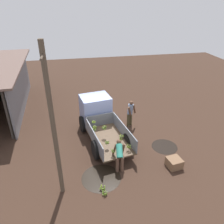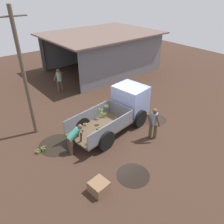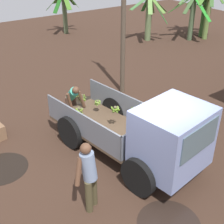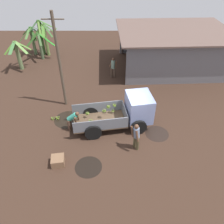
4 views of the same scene
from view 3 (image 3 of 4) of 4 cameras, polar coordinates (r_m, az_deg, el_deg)
The scene contains 16 objects.
ground at distance 8.47m, azimuth 5.25°, elevation -10.17°, with size 36.00×36.00×0.00m, color #38251B.
mud_patch_0 at distance 8.92m, azimuth -19.49°, elevation -9.68°, with size 1.38×1.38×0.01m, color black.
mud_patch_1 at distance 11.28m, azimuth -3.91°, elevation 0.96°, with size 1.77×1.77×0.01m, color black.
mud_patch_2 at distance 7.22m, azimuth 10.34°, elevation -19.49°, with size 1.38×1.38×0.01m, color black.
cargo_truck at distance 7.83m, azimuth 7.54°, elevation -4.35°, with size 4.84×2.57×2.04m.
utility_pole at distance 11.39m, azimuth 2.13°, elevation 18.13°, with size 1.25×0.17×6.11m.
banana_palm_0 at distance 19.11m, azimuth 14.39°, elevation 16.53°, with size 2.55×2.30×2.48m.
banana_palm_1 at distance 20.01m, azimuth 16.66°, elevation 17.90°, with size 2.69×2.08×3.27m.
banana_palm_3 at distance 20.16m, azimuth -8.71°, elevation 17.86°, with size 2.20×2.17×2.53m.
banana_palm_4 at distance 19.50m, azimuth 17.16°, elevation 17.34°, with size 2.05×1.96×3.03m.
banana_palm_5 at distance 18.63m, azimuth 6.74°, elevation 16.91°, with size 2.07×2.40×2.52m.
banana_palm_6 at distance 20.59m, azimuth 14.63°, elevation 17.72°, with size 2.17×2.00×2.67m.
person_foreground_visitor at distance 6.81m, azimuth -4.29°, elevation -11.19°, with size 0.59×0.66×1.73m.
person_worker_loading at distance 10.14m, azimuth -7.19°, elevation 2.41°, with size 0.77×0.63×1.37m.
banana_bunch_on_ground_0 at distance 11.76m, azimuth -5.45°, elevation 2.83°, with size 0.26×0.26×0.22m.
banana_bunch_on_ground_1 at distance 11.98m, azimuth -6.27°, elevation 3.24°, with size 0.23×0.23×0.20m.
Camera 3 is at (4.93, -4.26, 5.41)m, focal length 50.00 mm.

